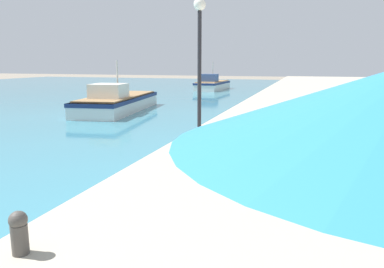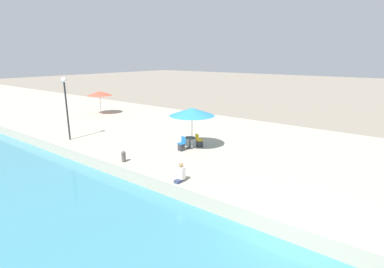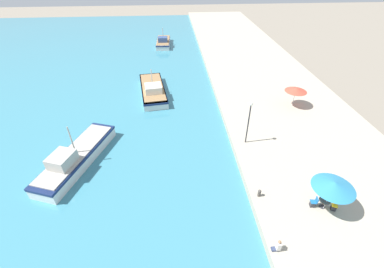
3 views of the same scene
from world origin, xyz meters
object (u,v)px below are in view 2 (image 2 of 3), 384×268
cafe_table (190,141)px  cafe_chair_left (182,146)px  person_at_quay (180,174)px  cafe_umbrella_pink (192,112)px  cafe_umbrella_white (100,93)px  lamppost (66,98)px  mooring_bollard (124,156)px  cafe_chair_right (199,142)px

cafe_table → cafe_chair_left: (-0.71, 0.12, -0.21)m
cafe_chair_left → person_at_quay: bearing=138.6°
cafe_umbrella_pink → cafe_chair_left: bearing=161.3°
cafe_umbrella_white → lamppost: lamppost is taller
cafe_chair_left → cafe_umbrella_white: bearing=-7.4°
lamppost → cafe_table: bearing=-65.5°
cafe_umbrella_pink → lamppost: lamppost is taller
cafe_umbrella_white → mooring_bollard: cafe_umbrella_white is taller
cafe_table → cafe_chair_right: (0.66, -0.29, -0.21)m
lamppost → mooring_bollard: bearing=-95.5°
mooring_bollard → lamppost: size_ratio=0.14×
cafe_chair_left → cafe_chair_right: 1.43m
cafe_chair_left → lamppost: size_ratio=0.20×
cafe_chair_left → cafe_chair_right: (1.37, -0.41, 0.00)m
cafe_umbrella_white → mooring_bollard: 16.07m
cafe_umbrella_white → cafe_chair_left: (-4.50, -14.96, -1.88)m
cafe_chair_left → mooring_bollard: 3.95m
cafe_table → person_at_quay: size_ratio=0.83×
cafe_umbrella_pink → cafe_umbrella_white: cafe_umbrella_pink is taller
cafe_chair_right → cafe_table: bearing=-90.0°
cafe_umbrella_white → person_at_quay: bearing=-114.8°
cafe_table → mooring_bollard: bearing=162.5°
cafe_umbrella_pink → person_at_quay: size_ratio=3.07×
cafe_umbrella_pink → cafe_umbrella_white: bearing=76.2°
mooring_bollard → cafe_umbrella_white: bearing=58.9°
cafe_umbrella_white → cafe_chair_right: (-3.13, -15.37, -1.88)m
person_at_quay → mooring_bollard: (0.15, 4.45, -0.07)m
cafe_chair_right → cafe_chair_left: bearing=-82.7°
person_at_quay → cafe_chair_left: bearing=39.2°
cafe_umbrella_pink → lamppost: bearing=114.5°
cafe_table → cafe_umbrella_white: bearing=75.9°
cafe_umbrella_white → cafe_chair_right: size_ratio=2.83×
cafe_umbrella_pink → cafe_chair_right: bearing=-14.0°
mooring_bollard → cafe_chair_right: bearing=-18.4°
cafe_table → person_at_quay: 5.51m
cafe_umbrella_white → person_at_quay: 20.05m
cafe_table → cafe_chair_left: size_ratio=0.88×
cafe_umbrella_white → cafe_table: 15.63m
cafe_chair_right → lamppost: size_ratio=0.20×
cafe_chair_left → person_at_quay: size_ratio=0.95×
cafe_umbrella_pink → cafe_chair_left: size_ratio=3.25×
cafe_chair_left → lamppost: (-3.07, 8.18, 2.77)m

